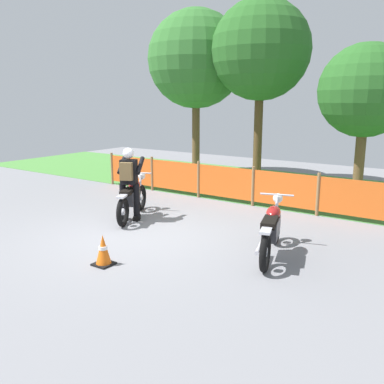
% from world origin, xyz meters
% --- Properties ---
extents(ground, '(24.00, 24.00, 0.02)m').
position_xyz_m(ground, '(0.00, 0.00, -0.01)').
color(ground, gray).
extents(grass_verge, '(24.00, 5.61, 0.01)m').
position_xyz_m(grass_verge, '(0.00, 6.29, 0.01)').
color(grass_verge, '#4C8C3D').
rests_on(grass_verge, ground).
extents(barrier_fence, '(8.69, 0.08, 1.05)m').
position_xyz_m(barrier_fence, '(-0.00, 3.49, 0.54)').
color(barrier_fence, olive).
rests_on(barrier_fence, ground).
extents(tree_leftmost, '(3.43, 3.43, 5.88)m').
position_xyz_m(tree_leftmost, '(-2.99, 6.52, 4.14)').
color(tree_leftmost, brown).
rests_on(tree_leftmost, ground).
extents(tree_near_left, '(3.18, 3.18, 5.89)m').
position_xyz_m(tree_near_left, '(-0.44, 6.42, 4.28)').
color(tree_near_left, brown).
rests_on(tree_near_left, ground).
extents(tree_near_right, '(2.54, 2.54, 4.27)m').
position_xyz_m(tree_near_right, '(2.90, 6.02, 2.98)').
color(tree_near_right, brown).
rests_on(tree_near_right, ground).
extents(motorcycle_lead, '(0.84, 2.08, 1.01)m').
position_xyz_m(motorcycle_lead, '(2.76, 0.38, 0.49)').
color(motorcycle_lead, black).
rests_on(motorcycle_lead, ground).
extents(motorcycle_trailing, '(1.04, 1.94, 0.99)m').
position_xyz_m(motorcycle_trailing, '(-0.98, 0.85, 0.48)').
color(motorcycle_trailing, black).
rests_on(motorcycle_trailing, ground).
extents(rider_trailing, '(0.69, 0.78, 1.69)m').
position_xyz_m(rider_trailing, '(-0.88, 0.65, 0.95)').
color(rider_trailing, black).
rests_on(rider_trailing, ground).
extents(traffic_cone, '(0.32, 0.32, 0.53)m').
position_xyz_m(traffic_cone, '(0.60, -1.62, 0.26)').
color(traffic_cone, black).
rests_on(traffic_cone, ground).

